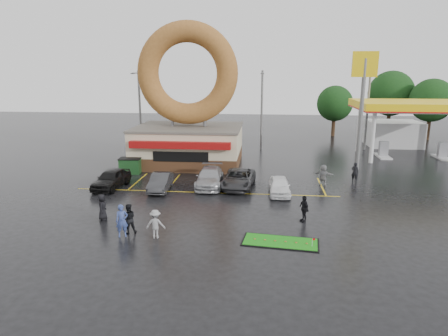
# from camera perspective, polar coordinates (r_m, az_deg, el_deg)

# --- Properties ---
(ground) EXTENTS (120.00, 120.00, 0.00)m
(ground) POSITION_cam_1_polar(r_m,az_deg,el_deg) (27.00, -3.83, -5.63)
(ground) COLOR black
(ground) RESTS_ON ground
(donut_shop) EXTENTS (10.20, 8.70, 13.50)m
(donut_shop) POSITION_cam_1_polar(r_m,az_deg,el_deg) (39.04, -5.13, 7.08)
(donut_shop) COLOR #472B19
(donut_shop) RESTS_ON ground
(gas_station) EXTENTS (12.30, 13.65, 5.90)m
(gas_station) POSITION_cam_1_polar(r_m,az_deg,el_deg) (48.91, 24.59, 6.33)
(gas_station) COLOR silver
(gas_station) RESTS_ON ground
(shell_sign) EXTENTS (2.20, 0.36, 10.60)m
(shell_sign) POSITION_cam_1_polar(r_m,az_deg,el_deg) (38.13, 19.25, 10.63)
(shell_sign) COLOR slate
(shell_sign) RESTS_ON ground
(streetlight_left) EXTENTS (0.40, 2.21, 9.00)m
(streetlight_left) POSITION_cam_1_polar(r_m,az_deg,el_deg) (47.45, -11.95, 8.39)
(streetlight_left) COLOR slate
(streetlight_left) RESTS_ON ground
(streetlight_mid) EXTENTS (0.40, 2.21, 9.00)m
(streetlight_mid) POSITION_cam_1_polar(r_m,az_deg,el_deg) (46.21, 5.41, 8.49)
(streetlight_mid) COLOR slate
(streetlight_mid) RESTS_ON ground
(streetlight_right) EXTENTS (0.40, 2.21, 9.00)m
(streetlight_right) POSITION_cam_1_polar(r_m,az_deg,el_deg) (48.62, 19.85, 8.01)
(streetlight_right) COLOR slate
(streetlight_right) RESTS_ON ground
(tree_far_a) EXTENTS (5.60, 5.60, 8.00)m
(tree_far_a) POSITION_cam_1_polar(r_m,az_deg,el_deg) (59.32, 27.53, 8.56)
(tree_far_a) COLOR #332114
(tree_far_a) RESTS_ON ground
(tree_far_c) EXTENTS (6.30, 6.30, 9.00)m
(tree_far_c) POSITION_cam_1_polar(r_m,az_deg,el_deg) (61.76, 22.76, 9.79)
(tree_far_c) COLOR #332114
(tree_far_c) RESTS_ON ground
(tree_far_d) EXTENTS (4.90, 4.90, 7.00)m
(tree_far_d) POSITION_cam_1_polar(r_m,az_deg,el_deg) (58.08, 15.55, 8.87)
(tree_far_d) COLOR #332114
(tree_far_d) RESTS_ON ground
(car_black) EXTENTS (2.18, 4.52, 1.49)m
(car_black) POSITION_cam_1_polar(r_m,az_deg,el_deg) (32.36, -15.81, -1.48)
(car_black) COLOR black
(car_black) RESTS_ON ground
(car_dgrey) EXTENTS (1.56, 4.00, 1.30)m
(car_dgrey) POSITION_cam_1_polar(r_m,az_deg,el_deg) (30.96, -9.06, -1.98)
(car_dgrey) COLOR #2E2E30
(car_dgrey) RESTS_ON ground
(car_silver) EXTENTS (2.21, 5.04, 1.44)m
(car_silver) POSITION_cam_1_polar(r_m,az_deg,el_deg) (31.64, -2.06, -1.34)
(car_silver) COLOR #9C9DA1
(car_silver) RESTS_ON ground
(car_grey) EXTENTS (2.67, 5.15, 1.39)m
(car_grey) POSITION_cam_1_polar(r_m,az_deg,el_deg) (31.34, 2.09, -1.54)
(car_grey) COLOR #2D2D30
(car_grey) RESTS_ON ground
(car_white) EXTENTS (1.64, 3.85, 1.30)m
(car_white) POSITION_cam_1_polar(r_m,az_deg,el_deg) (29.87, 7.91, -2.52)
(car_white) COLOR white
(car_white) RESTS_ON ground
(person_blue) EXTENTS (0.79, 0.66, 1.83)m
(person_blue) POSITION_cam_1_polar(r_m,az_deg,el_deg) (22.80, -14.38, -7.31)
(person_blue) COLOR #334380
(person_blue) RESTS_ON ground
(person_blackjkt) EXTENTS (1.05, 0.97, 1.73)m
(person_blackjkt) POSITION_cam_1_polar(r_m,az_deg,el_deg) (23.16, -13.49, -7.06)
(person_blackjkt) COLOR black
(person_blackjkt) RESTS_ON ground
(person_hoodie) EXTENTS (1.07, 0.64, 1.62)m
(person_hoodie) POSITION_cam_1_polar(r_m,az_deg,el_deg) (22.26, -9.75, -7.89)
(person_hoodie) COLOR gray
(person_hoodie) RESTS_ON ground
(person_bystander) EXTENTS (0.61, 0.85, 1.63)m
(person_bystander) POSITION_cam_1_polar(r_m,az_deg,el_deg) (25.67, -16.99, -5.34)
(person_bystander) COLOR black
(person_bystander) RESTS_ON ground
(person_cameraman) EXTENTS (0.76, 1.04, 1.64)m
(person_cameraman) POSITION_cam_1_polar(r_m,az_deg,el_deg) (24.74, 11.35, -5.70)
(person_cameraman) COLOR black
(person_cameraman) RESTS_ON ground
(person_walker_near) EXTENTS (1.69, 1.09, 1.74)m
(person_walker_near) POSITION_cam_1_polar(r_m,az_deg,el_deg) (32.62, 14.00, -1.01)
(person_walker_near) COLOR gray
(person_walker_near) RESTS_ON ground
(person_walker_far) EXTENTS (0.70, 0.59, 1.64)m
(person_walker_far) POSITION_cam_1_polar(r_m,az_deg,el_deg) (34.54, 18.19, -0.57)
(person_walker_far) COLOR black
(person_walker_far) RESTS_ON ground
(dumpster) EXTENTS (1.89, 1.33, 1.30)m
(dumpster) POSITION_cam_1_polar(r_m,az_deg,el_deg) (36.65, -13.23, 0.28)
(dumpster) COLOR #1B471F
(dumpster) RESTS_ON ground
(putting_green) EXTENTS (4.23, 2.20, 0.51)m
(putting_green) POSITION_cam_1_polar(r_m,az_deg,el_deg) (21.88, 8.05, -10.42)
(putting_green) COLOR black
(putting_green) RESTS_ON ground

